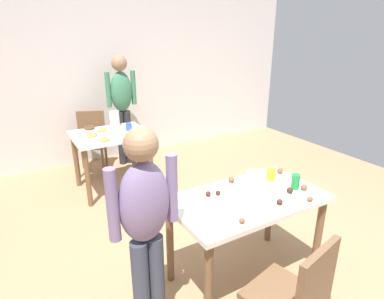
{
  "coord_description": "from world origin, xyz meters",
  "views": [
    {
      "loc": [
        -1.57,
        -1.8,
        1.95
      ],
      "look_at": [
        -0.12,
        0.65,
        0.9
      ],
      "focal_mm": 30.37,
      "sensor_mm": 36.0,
      "label": 1
    }
  ],
  "objects_px": {
    "pitcher_far": "(114,119)",
    "chair_near_table": "(296,295)",
    "person_girl_near": "(145,221)",
    "person_adult_far": "(122,100)",
    "chair_far_table": "(91,138)",
    "dining_table_near": "(247,209)",
    "soda_can": "(295,182)",
    "mixing_bowl": "(256,177)",
    "dining_table_far": "(111,143)"
  },
  "relations": [
    {
      "from": "person_girl_near",
      "to": "mixing_bowl",
      "type": "bearing_deg",
      "value": 14.29
    },
    {
      "from": "dining_table_near",
      "to": "person_adult_far",
      "type": "relative_size",
      "value": 0.73
    },
    {
      "from": "dining_table_far",
      "to": "mixing_bowl",
      "type": "height_order",
      "value": "mixing_bowl"
    },
    {
      "from": "chair_far_table",
      "to": "person_adult_far",
      "type": "bearing_deg",
      "value": 3.2
    },
    {
      "from": "dining_table_near",
      "to": "mixing_bowl",
      "type": "distance_m",
      "value": 0.34
    },
    {
      "from": "dining_table_near",
      "to": "pitcher_far",
      "type": "relative_size",
      "value": 5.93
    },
    {
      "from": "dining_table_far",
      "to": "person_girl_near",
      "type": "bearing_deg",
      "value": -101.72
    },
    {
      "from": "chair_near_table",
      "to": "dining_table_far",
      "type": "bearing_deg",
      "value": 94.05
    },
    {
      "from": "dining_table_near",
      "to": "person_adult_far",
      "type": "xyz_separation_m",
      "value": [
        0.02,
        2.89,
        0.34
      ]
    },
    {
      "from": "pitcher_far",
      "to": "chair_near_table",
      "type": "bearing_deg",
      "value": -89.09
    },
    {
      "from": "chair_near_table",
      "to": "chair_far_table",
      "type": "xyz_separation_m",
      "value": [
        -0.28,
        3.57,
        0.0
      ]
    },
    {
      "from": "pitcher_far",
      "to": "mixing_bowl",
      "type": "bearing_deg",
      "value": -77.27
    },
    {
      "from": "dining_table_far",
      "to": "mixing_bowl",
      "type": "bearing_deg",
      "value": -71.43
    },
    {
      "from": "person_adult_far",
      "to": "soda_can",
      "type": "relative_size",
      "value": 13.31
    },
    {
      "from": "soda_can",
      "to": "mixing_bowl",
      "type": "bearing_deg",
      "value": 122.57
    },
    {
      "from": "person_girl_near",
      "to": "dining_table_near",
      "type": "bearing_deg",
      "value": 5.99
    },
    {
      "from": "chair_far_table",
      "to": "pitcher_far",
      "type": "xyz_separation_m",
      "value": [
        0.23,
        -0.44,
        0.35
      ]
    },
    {
      "from": "person_adult_far",
      "to": "person_girl_near",
      "type": "bearing_deg",
      "value": -106.63
    },
    {
      "from": "person_adult_far",
      "to": "pitcher_far",
      "type": "height_order",
      "value": "person_adult_far"
    },
    {
      "from": "person_girl_near",
      "to": "person_adult_far",
      "type": "bearing_deg",
      "value": 73.37
    },
    {
      "from": "chair_near_table",
      "to": "person_adult_far",
      "type": "relative_size",
      "value": 0.54
    },
    {
      "from": "soda_can",
      "to": "person_adult_far",
      "type": "bearing_deg",
      "value": 97.72
    },
    {
      "from": "dining_table_far",
      "to": "mixing_bowl",
      "type": "relative_size",
      "value": 5.5
    },
    {
      "from": "dining_table_near",
      "to": "pitcher_far",
      "type": "bearing_deg",
      "value": 96.13
    },
    {
      "from": "chair_near_table",
      "to": "mixing_bowl",
      "type": "relative_size",
      "value": 5.3
    },
    {
      "from": "dining_table_far",
      "to": "chair_near_table",
      "type": "bearing_deg",
      "value": -85.95
    },
    {
      "from": "chair_near_table",
      "to": "soda_can",
      "type": "xyz_separation_m",
      "value": [
        0.63,
        0.63,
        0.31
      ]
    },
    {
      "from": "mixing_bowl",
      "to": "pitcher_far",
      "type": "xyz_separation_m",
      "value": [
        -0.5,
        2.22,
        0.06
      ]
    },
    {
      "from": "soda_can",
      "to": "dining_table_far",
      "type": "bearing_deg",
      "value": 110.48
    },
    {
      "from": "person_girl_near",
      "to": "dining_table_far",
      "type": "bearing_deg",
      "value": 78.28
    },
    {
      "from": "chair_near_table",
      "to": "person_girl_near",
      "type": "distance_m",
      "value": 0.98
    },
    {
      "from": "soda_can",
      "to": "chair_far_table",
      "type": "bearing_deg",
      "value": 107.14
    },
    {
      "from": "dining_table_far",
      "to": "pitcher_far",
      "type": "bearing_deg",
      "value": 61.06
    },
    {
      "from": "person_girl_near",
      "to": "mixing_bowl",
      "type": "height_order",
      "value": "person_girl_near"
    },
    {
      "from": "person_adult_far",
      "to": "soda_can",
      "type": "distance_m",
      "value": 3.0
    },
    {
      "from": "person_girl_near",
      "to": "person_adult_far",
      "type": "distance_m",
      "value": 3.11
    },
    {
      "from": "chair_near_table",
      "to": "person_adult_far",
      "type": "xyz_separation_m",
      "value": [
        0.22,
        3.6,
        0.49
      ]
    },
    {
      "from": "chair_far_table",
      "to": "soda_can",
      "type": "xyz_separation_m",
      "value": [
        0.91,
        -2.94,
        0.31
      ]
    },
    {
      "from": "chair_near_table",
      "to": "dining_table_near",
      "type": "bearing_deg",
      "value": 73.65
    },
    {
      "from": "dining_table_near",
      "to": "person_girl_near",
      "type": "distance_m",
      "value": 0.91
    },
    {
      "from": "person_girl_near",
      "to": "soda_can",
      "type": "distance_m",
      "value": 1.29
    },
    {
      "from": "chair_far_table",
      "to": "soda_can",
      "type": "relative_size",
      "value": 7.13
    },
    {
      "from": "chair_near_table",
      "to": "pitcher_far",
      "type": "relative_size",
      "value": 4.34
    },
    {
      "from": "mixing_bowl",
      "to": "dining_table_far",
      "type": "bearing_deg",
      "value": 108.57
    },
    {
      "from": "dining_table_near",
      "to": "chair_far_table",
      "type": "xyz_separation_m",
      "value": [
        -0.49,
        2.86,
        -0.14
      ]
    },
    {
      "from": "person_adult_far",
      "to": "pitcher_far",
      "type": "xyz_separation_m",
      "value": [
        -0.27,
        -0.47,
        -0.13
      ]
    },
    {
      "from": "dining_table_near",
      "to": "chair_far_table",
      "type": "distance_m",
      "value": 2.9
    },
    {
      "from": "chair_far_table",
      "to": "chair_near_table",
      "type": "bearing_deg",
      "value": -85.52
    },
    {
      "from": "person_girl_near",
      "to": "mixing_bowl",
      "type": "relative_size",
      "value": 8.88
    },
    {
      "from": "dining_table_far",
      "to": "chair_far_table",
      "type": "relative_size",
      "value": 1.04
    }
  ]
}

